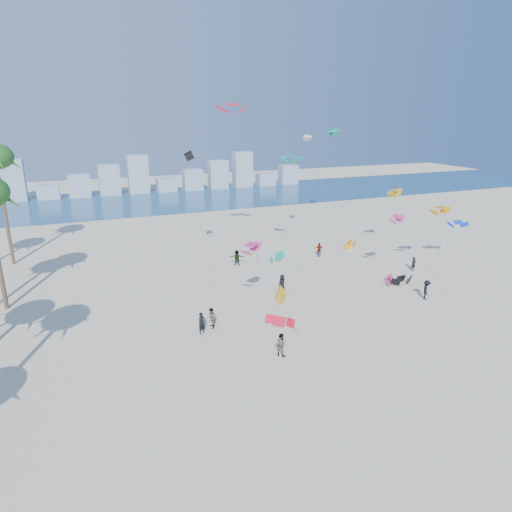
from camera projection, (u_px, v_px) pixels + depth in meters
name	position (u px, v px, depth m)	size (l,w,h in m)	color
ground	(309.00, 406.00, 26.87)	(220.00, 220.00, 0.00)	beige
ocean	(140.00, 201.00, 90.41)	(220.00, 220.00, 0.00)	navy
kitesurfer_near	(202.00, 323.00, 35.55)	(0.67, 0.44, 1.83)	black
kitesurfer_mid	(281.00, 344.00, 32.33)	(0.86, 0.67, 1.77)	gray
kitesurfers_far	(308.00, 275.00, 46.15)	(25.96, 17.51, 1.91)	black
grounded_kites	(323.00, 274.00, 47.85)	(21.26, 20.03, 0.95)	red
flying_kites	(320.00, 161.00, 50.86)	(32.04, 32.98, 18.68)	#E9338E
distant_skyline	(127.00, 180.00, 97.88)	(85.00, 3.00, 8.40)	#9EADBF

